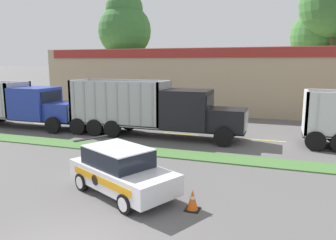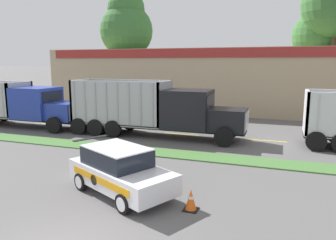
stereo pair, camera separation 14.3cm
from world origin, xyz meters
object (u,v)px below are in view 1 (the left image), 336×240
Objects in this scene: dump_truck_far_right at (22,106)px; rally_car at (121,170)px; dump_truck_mid at (168,112)px; traffic_cone at (193,200)px.

dump_truck_far_right is 2.38× the size of rally_car.
dump_truck_mid reaches higher than rally_car.
rally_car is at bearing -81.44° from dump_truck_mid.
dump_truck_far_right reaches higher than traffic_cone.
rally_car is at bearing -34.99° from dump_truck_far_right.
rally_car is (12.65, -8.85, -0.68)m from dump_truck_far_right.
dump_truck_mid is at bearing 113.49° from traffic_cone.
dump_truck_far_right is (-11.28, -0.23, -0.07)m from dump_truck_mid.
traffic_cone is (15.43, -9.32, -1.21)m from dump_truck_far_right.
rally_car reaches higher than traffic_cone.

